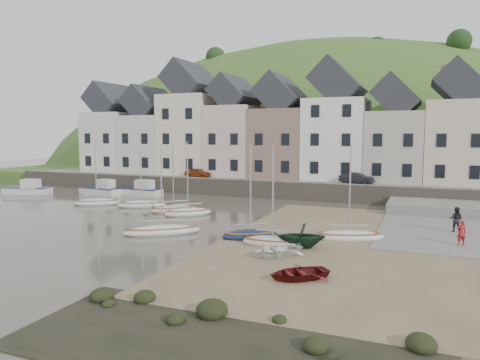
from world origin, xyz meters
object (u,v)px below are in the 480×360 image
at_px(rowboat_green, 301,235).
at_px(car_right, 357,178).
at_px(rowboat_white, 276,250).
at_px(sailboat_0, 97,202).
at_px(person_red, 461,233).
at_px(rowboat_red, 298,273).
at_px(car_left, 198,173).
at_px(person_dark, 456,219).

distance_m(rowboat_green, car_right, 21.69).
bearing_deg(rowboat_white, sailboat_0, -170.43).
distance_m(person_red, car_right, 19.66).
xyz_separation_m(sailboat_0, rowboat_green, (22.09, -8.51, 0.53)).
bearing_deg(rowboat_red, sailboat_0, -161.58).
bearing_deg(person_red, car_right, -85.91).
bearing_deg(sailboat_0, car_left, 73.31).
bearing_deg(person_red, rowboat_white, 10.94).
relative_size(person_red, car_right, 0.44).
relative_size(rowboat_green, car_right, 0.80).
bearing_deg(car_right, rowboat_green, -170.92).
height_order(rowboat_white, rowboat_red, rowboat_white).
bearing_deg(car_right, person_dark, -138.56).
distance_m(rowboat_white, car_right, 23.90).
distance_m(rowboat_red, car_left, 33.56).
bearing_deg(person_dark, sailboat_0, 15.80).
relative_size(rowboat_green, person_dark, 1.64).
xyz_separation_m(sailboat_0, car_left, (3.94, 13.13, 1.88)).
relative_size(rowboat_green, person_red, 1.84).
bearing_deg(rowboat_green, sailboat_0, -127.12).
relative_size(sailboat_0, rowboat_green, 2.26).
distance_m(rowboat_green, car_left, 28.28).
bearing_deg(rowboat_red, rowboat_green, 152.83).
height_order(person_red, car_left, car_left).
height_order(rowboat_red, car_right, car_right).
height_order(rowboat_white, car_left, car_left).
bearing_deg(rowboat_green, car_right, 163.36).
height_order(rowboat_green, person_dark, person_dark).
bearing_deg(car_left, rowboat_red, -139.07).
xyz_separation_m(rowboat_green, rowboat_red, (1.33, -5.62, -0.44)).
bearing_deg(rowboat_red, person_dark, 111.01).
bearing_deg(rowboat_white, car_left, 162.27).
bearing_deg(rowboat_white, person_dark, 82.91).
height_order(person_dark, car_right, car_right).
bearing_deg(rowboat_white, person_red, 68.90).
distance_m(person_red, car_left, 32.21).
bearing_deg(person_dark, rowboat_white, 63.51).
distance_m(sailboat_0, person_dark, 30.81).
xyz_separation_m(person_red, person_dark, (-0.06, 3.96, 0.09)).
height_order(rowboat_red, car_left, car_left).
bearing_deg(car_right, sailboat_0, 130.15).
bearing_deg(car_left, person_red, -117.88).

